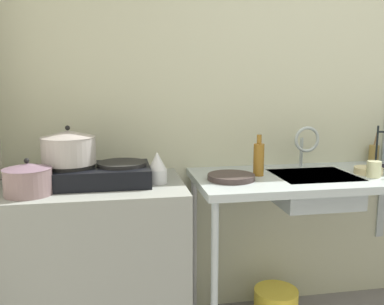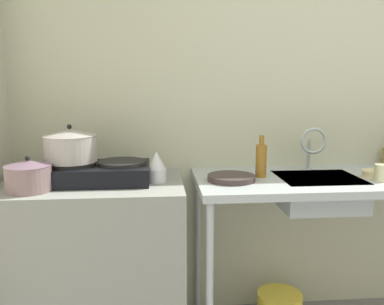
{
  "view_description": "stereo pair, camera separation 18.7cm",
  "coord_description": "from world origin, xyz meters",
  "views": [
    {
      "loc": [
        -1.47,
        -0.73,
        1.41
      ],
      "look_at": [
        -1.1,
        1.34,
        1.05
      ],
      "focal_mm": 38.54,
      "sensor_mm": 36.0,
      "label": 1
    },
    {
      "loc": [
        -1.28,
        -0.76,
        1.41
      ],
      "look_at": [
        -1.1,
        1.34,
        1.05
      ],
      "focal_mm": 38.54,
      "sensor_mm": 36.0,
      "label": 2
    }
  ],
  "objects": [
    {
      "name": "counter_sink",
      "position": [
        -0.31,
        1.34,
        0.84
      ],
      "size": [
        1.54,
        0.62,
        0.91
      ],
      "color": "#A1AEB0",
      "rests_on": "ground"
    },
    {
      "name": "pot_on_left_burner",
      "position": [
        -1.71,
        1.34,
        1.1
      ],
      "size": [
        0.27,
        0.27,
        0.19
      ],
      "color": "#A6A09D",
      "rests_on": "stove"
    },
    {
      "name": "wall_back",
      "position": [
        0.0,
        1.7,
        1.29
      ],
      "size": [
        5.01,
        0.1,
        2.58
      ],
      "primitive_type": "cube",
      "color": "#BBBDA1",
      "rests_on": "ground"
    },
    {
      "name": "counter_concrete",
      "position": [
        -1.61,
        1.34,
        0.45
      ],
      "size": [
        0.93,
        0.62,
        0.91
      ],
      "primitive_type": "cube",
      "color": "gray",
      "rests_on": "ground"
    },
    {
      "name": "frying_pan",
      "position": [
        -0.89,
        1.31,
        0.92
      ],
      "size": [
        0.25,
        0.25,
        0.03
      ],
      "primitive_type": "cylinder",
      "color": "#3A2F2E",
      "rests_on": "counter_sink"
    },
    {
      "name": "pot_beside_stove",
      "position": [
        -1.88,
        1.19,
        0.98
      ],
      "size": [
        0.22,
        0.22,
        0.17
      ],
      "color": "slate",
      "rests_on": "counter_concrete"
    },
    {
      "name": "sink_basin",
      "position": [
        -0.41,
        1.34,
        0.82
      ],
      "size": [
        0.43,
        0.37,
        0.16
      ],
      "primitive_type": "cube",
      "color": "#A1AEB0",
      "rests_on": "counter_sink"
    },
    {
      "name": "bottle_by_sink",
      "position": [
        -0.72,
        1.38,
        1.0
      ],
      "size": [
        0.06,
        0.06,
        0.23
      ],
      "color": "#8E601F",
      "rests_on": "counter_sink"
    },
    {
      "name": "percolator",
      "position": [
        -1.28,
        1.31,
        0.98
      ],
      "size": [
        0.1,
        0.1,
        0.16
      ],
      "color": "silver",
      "rests_on": "counter_concrete"
    },
    {
      "name": "small_bowl_on_drainboard",
      "position": [
        -0.1,
        1.31,
        0.92
      ],
      "size": [
        0.15,
        0.15,
        0.04
      ],
      "primitive_type": "cylinder",
      "color": "beige",
      "rests_on": "counter_sink"
    },
    {
      "name": "cup_by_rack",
      "position": [
        -0.12,
        1.23,
        0.95
      ],
      "size": [
        0.07,
        0.07,
        0.09
      ],
      "primitive_type": "cylinder",
      "color": "beige",
      "rests_on": "counter_sink"
    },
    {
      "name": "stove",
      "position": [
        -1.58,
        1.34,
        0.96
      ],
      "size": [
        0.53,
        0.34,
        0.11
      ],
      "color": "black",
      "rests_on": "counter_concrete"
    },
    {
      "name": "faucet",
      "position": [
        -0.39,
        1.5,
        1.07
      ],
      "size": [
        0.15,
        0.09,
        0.25
      ],
      "color": "#A1AEB0",
      "rests_on": "counter_sink"
    }
  ]
}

